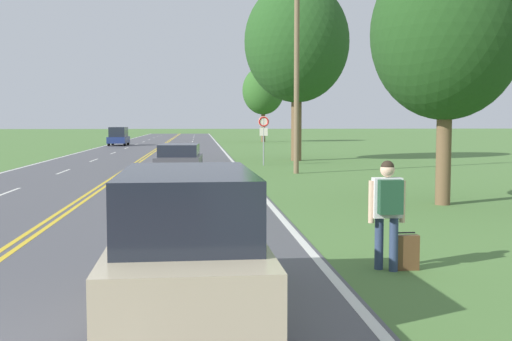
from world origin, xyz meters
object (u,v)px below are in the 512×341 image
object	(u,v)px
tree_left_verge	(446,34)
car_dark_grey_hatchback_mid_near	(179,158)
traffic_sign	(264,128)
tree_mid_treeline	(297,42)
tree_behind_sign	(263,91)
suitcase	(406,252)
car_dark_blue_van_mid_far	(119,136)
car_champagne_van_approaching	(187,238)
hitchhiker_person	(388,204)

from	to	relation	value
tree_left_verge	car_dark_grey_hatchback_mid_near	world-z (taller)	tree_left_verge
traffic_sign	tree_mid_treeline	world-z (taller)	tree_mid_treeline
traffic_sign	tree_behind_sign	bearing A→B (deg)	84.24
suitcase	car_dark_blue_van_mid_far	bearing A→B (deg)	11.44
tree_behind_sign	tree_mid_treeline	distance (m)	35.88
tree_left_verge	car_dark_blue_van_mid_far	distance (m)	49.01
tree_left_verge	car_champagne_van_approaching	world-z (taller)	tree_left_verge
suitcase	car_dark_grey_hatchback_mid_near	world-z (taller)	car_dark_grey_hatchback_mid_near
tree_mid_treeline	car_dark_blue_van_mid_far	world-z (taller)	tree_mid_treeline
tree_behind_sign	car_dark_blue_van_mid_far	world-z (taller)	tree_behind_sign
traffic_sign	car_champagne_van_approaching	bearing A→B (deg)	-97.86
hitchhiker_person	traffic_sign	xyz separation A→B (m)	(0.54, 24.78, 0.94)
tree_mid_treeline	traffic_sign	bearing A→B (deg)	-121.02
traffic_sign	car_dark_blue_van_mid_far	world-z (taller)	traffic_sign
hitchhiker_person	car_dark_grey_hatchback_mid_near	world-z (taller)	hitchhiker_person
suitcase	car_dark_blue_van_mid_far	xyz separation A→B (m)	(-11.17, 54.38, 0.65)
hitchhiker_person	tree_left_verge	size ratio (longest dim) A/B	0.24
car_dark_grey_hatchback_mid_near	car_champagne_van_approaching	bearing A→B (deg)	4.61
car_champagne_van_approaching	car_dark_blue_van_mid_far	bearing A→B (deg)	-173.44
suitcase	tree_behind_sign	distance (m)	64.96
hitchhiker_person	tree_behind_sign	world-z (taller)	tree_behind_sign
hitchhiker_person	traffic_sign	world-z (taller)	traffic_sign
traffic_sign	car_dark_blue_van_mid_far	distance (m)	31.77
hitchhiker_person	car_champagne_van_approaching	size ratio (longest dim) A/B	0.39
car_dark_grey_hatchback_mid_near	suitcase	bearing A→B (deg)	15.00
suitcase	car_champagne_van_approaching	world-z (taller)	car_champagne_van_approaching
suitcase	tree_left_verge	distance (m)	9.80
hitchhiker_person	tree_mid_treeline	distance (m)	29.56
tree_mid_treeline	car_dark_blue_van_mid_far	xyz separation A→B (m)	(-13.80, 25.63, -6.20)
traffic_sign	tree_mid_treeline	bearing A→B (deg)	58.98
car_champagne_van_approaching	tree_mid_treeline	bearing A→B (deg)	167.55
traffic_sign	car_champagne_van_approaching	distance (m)	27.00
car_champagne_van_approaching	car_dark_blue_van_mid_far	distance (m)	56.88
tree_behind_sign	car_champagne_van_approaching	distance (m)	67.18
tree_behind_sign	traffic_sign	bearing A→B (deg)	-95.76
car_dark_blue_van_mid_far	traffic_sign	bearing A→B (deg)	-157.82
car_dark_blue_van_mid_far	car_dark_grey_hatchback_mid_near	bearing A→B (deg)	-167.62
hitchhiker_person	suitcase	size ratio (longest dim) A/B	2.86
traffic_sign	tree_behind_sign	world-z (taller)	tree_behind_sign
suitcase	car_dark_grey_hatchback_mid_near	bearing A→B (deg)	12.15
suitcase	traffic_sign	world-z (taller)	traffic_sign
traffic_sign	tree_left_verge	xyz separation A→B (m)	(3.46, -16.90, 2.84)
car_dark_blue_van_mid_far	hitchhiker_person	bearing A→B (deg)	-167.57
tree_left_verge	suitcase	bearing A→B (deg)	-115.14
car_dark_grey_hatchback_mid_near	car_dark_blue_van_mid_far	xyz separation A→B (m)	(-6.99, 35.23, 0.18)
tree_mid_treeline	car_champagne_van_approaching	world-z (taller)	tree_mid_treeline
hitchhiker_person	tree_behind_sign	size ratio (longest dim) A/B	0.20
tree_behind_sign	car_dark_grey_hatchback_mid_near	bearing A→B (deg)	-100.50
hitchhiker_person	tree_mid_treeline	bearing A→B (deg)	-6.02
traffic_sign	car_champagne_van_approaching	world-z (taller)	traffic_sign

